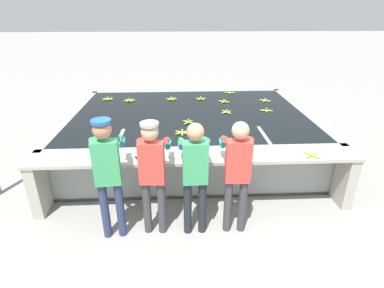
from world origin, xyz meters
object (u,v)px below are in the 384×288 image
worker_3 (237,168)px  worker_1 (153,168)px  worker_0 (108,168)px  banana_bunch_floating_2 (108,99)px  banana_bunch_floating_7 (201,99)px  worker_2 (195,170)px  knife_0 (209,153)px  banana_bunch_floating_6 (130,100)px  banana_bunch_floating_0 (172,99)px  knife_1 (139,160)px  banana_bunch_floating_11 (182,133)px  banana_bunch_floating_3 (240,131)px  banana_bunch_floating_1 (224,102)px  banana_bunch_ledge_0 (312,155)px  banana_bunch_floating_4 (266,110)px  banana_bunch_floating_8 (230,93)px  banana_bunch_floating_5 (226,112)px  banana_bunch_floating_10 (265,101)px  banana_bunch_floating_9 (189,122)px

worker_3 → worker_1: bearing=178.8°
worker_0 → banana_bunch_floating_2: 3.71m
banana_bunch_floating_7 → worker_0: bearing=-112.3°
worker_2 → knife_0: bearing=67.7°
worker_0 → banana_bunch_floating_6: 3.49m
banana_bunch_floating_0 → knife_1: (-0.43, -3.10, -0.01)m
banana_bunch_floating_2 → banana_bunch_floating_11: same height
worker_0 → banana_bunch_floating_0: size_ratio=6.03×
banana_bunch_floating_3 → banana_bunch_floating_11: 1.01m
knife_0 → banana_bunch_floating_1: bearing=77.0°
worker_1 → worker_3: 1.10m
banana_bunch_floating_6 → banana_bunch_ledge_0: 4.29m
banana_bunch_floating_4 → banana_bunch_floating_8: (-0.53, 1.49, 0.00)m
banana_bunch_floating_5 → banana_bunch_floating_6: 2.34m
banana_bunch_floating_1 → banana_bunch_floating_7: 0.57m
banana_bunch_floating_10 → banana_bunch_floating_2: bearing=175.1°
banana_bunch_floating_3 → banana_bunch_floating_11: bearing=-177.9°
banana_bunch_floating_0 → knife_0: bearing=-78.8°
banana_bunch_ledge_0 → banana_bunch_floating_4: bearing=92.1°
banana_bunch_floating_1 → knife_1: banana_bunch_floating_1 is taller
worker_1 → banana_bunch_ledge_0: worker_1 is taller
banana_bunch_floating_2 → knife_1: size_ratio=0.91×
worker_1 → worker_2: size_ratio=1.01×
knife_1 → banana_bunch_floating_0: bearing=82.2°
knife_1 → banana_bunch_ledge_0: bearing=0.4°
worker_0 → banana_bunch_floating_4: (2.75, 2.57, -0.12)m
banana_bunch_floating_8 → banana_bunch_ledge_0: 3.64m
banana_bunch_floating_3 → banana_bunch_floating_9: same height
banana_bunch_floating_2 → banana_bunch_floating_5: bearing=-22.8°
banana_bunch_floating_8 → knife_0: banana_bunch_floating_8 is taller
worker_3 → banana_bunch_floating_1: bearing=84.6°
banana_bunch_floating_1 → knife_1: size_ratio=0.85×
banana_bunch_floating_3 → banana_bunch_ledge_0: bearing=-49.5°
banana_bunch_floating_2 → banana_bunch_floating_10: 3.69m
banana_bunch_floating_3 → banana_bunch_floating_6: (-2.20, 2.01, -0.00)m
banana_bunch_floating_2 → banana_bunch_floating_9: same height
banana_bunch_floating_2 → banana_bunch_floating_4: same height
banana_bunch_floating_1 → banana_bunch_floating_10: bearing=2.2°
banana_bunch_floating_3 → knife_0: size_ratio=0.92×
banana_bunch_floating_1 → banana_bunch_floating_2: size_ratio=0.94×
worker_1 → banana_bunch_floating_8: (1.67, 4.01, -0.07)m
banana_bunch_floating_1 → knife_0: banana_bunch_floating_1 is taller
banana_bunch_floating_4 → banana_bunch_ledge_0: (0.08, -2.10, 0.00)m
worker_1 → banana_bunch_ledge_0: (2.28, 0.41, -0.07)m
banana_bunch_floating_5 → knife_0: 1.98m
worker_0 → banana_bunch_ledge_0: 2.87m
banana_bunch_ledge_0 → knife_0: (-1.49, 0.14, -0.01)m
banana_bunch_floating_0 → banana_bunch_floating_10: (2.17, -0.24, 0.00)m
knife_0 → banana_bunch_floating_5: bearing=73.6°
banana_bunch_floating_9 → banana_bunch_floating_11: 0.53m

